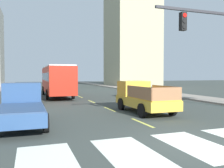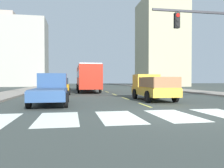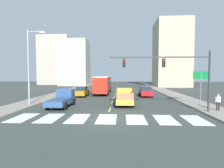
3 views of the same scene
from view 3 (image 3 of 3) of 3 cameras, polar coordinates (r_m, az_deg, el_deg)
name	(u,v)px [view 3 (image 3 of 3)]	position (r m, az deg, el deg)	size (l,w,h in m)	color
ground_plane	(107,119)	(15.40, -1.68, -10.98)	(160.00, 160.00, 0.00)	#383F3B
sidewalk_right	(174,95)	(34.41, 19.00, -3.23)	(3.29, 110.00, 0.15)	gray
sidewalk_left	(58,94)	(35.17, -16.77, -3.06)	(3.29, 110.00, 0.15)	gray
crosswalk_stripe_0	(22,118)	(17.57, -26.54, -9.53)	(1.61, 3.41, 0.01)	silver
crosswalk_stripe_1	(50,118)	(16.52, -19.06, -10.16)	(1.61, 3.41, 0.01)	silver
crosswalk_stripe_2	(78,118)	(15.78, -10.69, -10.67)	(1.61, 3.41, 0.01)	silver
crosswalk_stripe_3	(107,119)	(15.40, -1.68, -10.96)	(1.61, 3.41, 0.01)	silver
crosswalk_stripe_4	(136,119)	(15.39, 7.56, -10.99)	(1.61, 3.41, 0.01)	silver
crosswalk_stripe_5	(165,120)	(15.77, 16.59, -10.75)	(1.61, 3.41, 0.01)	silver
crosswalk_stripe_6	(196,120)	(16.50, 24.98, -10.30)	(1.61, 3.41, 0.01)	silver
lane_dash_0	(110,110)	(19.29, -0.69, -8.10)	(0.16, 2.40, 0.01)	#D4D355
lane_dash_1	(112,102)	(24.21, 0.10, -5.82)	(0.16, 2.40, 0.01)	#D4D355
lane_dash_2	(114,98)	(29.16, 0.61, -4.31)	(0.16, 2.40, 0.01)	#D4D355
lane_dash_3	(115,94)	(34.12, 0.97, -3.24)	(0.16, 2.40, 0.01)	#D4D355
lane_dash_4	(116,92)	(39.09, 1.25, -2.44)	(0.16, 2.40, 0.01)	#D4D355
lane_dash_5	(117,90)	(44.07, 1.45, -1.83)	(0.16, 2.40, 0.01)	#D4D355
lane_dash_6	(117,88)	(49.05, 1.62, -1.33)	(0.16, 2.40, 0.01)	#D4D355
lane_dash_7	(118,87)	(54.03, 1.76, -0.93)	(0.16, 2.40, 0.01)	#D4D355
pickup_stakebed	(125,97)	(22.33, 3.99, -4.16)	(2.18, 5.20, 1.96)	gold
pickup_dark	(63,99)	(21.78, -15.39, -4.48)	(2.18, 5.20, 1.96)	navy
city_bus	(103,84)	(35.04, -2.83, 0.12)	(2.72, 10.80, 3.32)	#AD2314
sedan_far	(82,91)	(30.96, -9.56, -2.33)	(2.02, 4.40, 1.72)	#A57515
sedan_mid	(145,91)	(30.89, 10.55, -2.35)	(2.02, 4.40, 1.72)	red
traffic_signal_gantry	(176,69)	(18.46, 19.65, 4.40)	(9.69, 0.27, 6.00)	#2D2D33
direction_sign_green	(201,80)	(23.46, 26.29, 1.02)	(1.70, 0.12, 4.20)	slate
streetlight_left	(30,64)	(23.74, -24.65, 5.75)	(2.20, 0.28, 9.00)	gray
pedestrian_waiting	(218,101)	(20.81, 30.60, -4.60)	(0.53, 0.34, 1.64)	#2B211F
tower_tall_centre	(171,54)	(59.30, 18.26, 8.99)	(9.83, 10.65, 20.09)	tan
block_mid_left	(75,63)	(63.17, -11.74, 6.53)	(9.28, 8.64, 15.33)	#9C9B90
block_mid_right	(56,61)	(72.30, -17.42, 7.11)	(11.28, 8.25, 18.12)	#A89789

